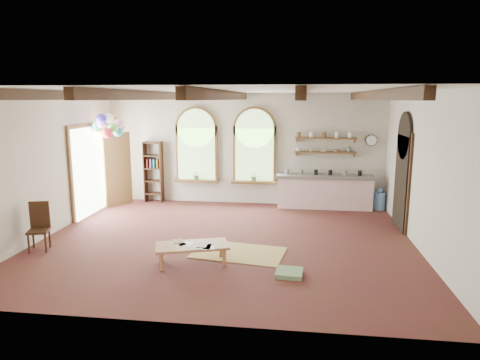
% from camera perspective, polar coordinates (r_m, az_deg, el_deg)
% --- Properties ---
extents(floor, '(8.00, 8.00, 0.00)m').
position_cam_1_polar(floor, '(9.37, -1.95, -8.11)').
color(floor, '#512122').
rests_on(floor, ground).
extents(ceiling_beams, '(6.20, 6.80, 0.18)m').
position_cam_1_polar(ceiling_beams, '(8.87, -2.08, 11.21)').
color(ceiling_beams, '#382112').
rests_on(ceiling_beams, ceiling).
extents(window_left, '(1.30, 0.28, 2.20)m').
position_cam_1_polar(window_left, '(12.58, -5.81, 4.33)').
color(window_left, brown).
rests_on(window_left, floor).
extents(window_right, '(1.30, 0.28, 2.20)m').
position_cam_1_polar(window_right, '(12.31, 1.95, 4.24)').
color(window_right, brown).
rests_on(window_right, floor).
extents(left_doorway, '(0.10, 1.90, 2.50)m').
position_cam_1_polar(left_doorway, '(11.99, -19.51, 1.13)').
color(left_doorway, brown).
rests_on(left_doorway, floor).
extents(right_doorway, '(0.10, 1.30, 2.40)m').
position_cam_1_polar(right_doorway, '(10.73, 20.70, -0.30)').
color(right_doorway, black).
rests_on(right_doorway, floor).
extents(kitchen_counter, '(2.68, 0.62, 0.94)m').
position_cam_1_polar(kitchen_counter, '(12.25, 11.17, -1.47)').
color(kitchen_counter, silver).
rests_on(kitchen_counter, floor).
extents(wall_shelf_lower, '(1.70, 0.24, 0.04)m').
position_cam_1_polar(wall_shelf_lower, '(12.25, 11.30, 3.62)').
color(wall_shelf_lower, brown).
rests_on(wall_shelf_lower, wall_back).
extents(wall_shelf_upper, '(1.70, 0.24, 0.04)m').
position_cam_1_polar(wall_shelf_upper, '(12.21, 11.37, 5.49)').
color(wall_shelf_upper, brown).
rests_on(wall_shelf_upper, wall_back).
extents(wall_clock, '(0.32, 0.04, 0.32)m').
position_cam_1_polar(wall_clock, '(12.43, 17.11, 5.08)').
color(wall_clock, black).
rests_on(wall_clock, wall_back).
extents(bookshelf, '(0.53, 0.32, 1.80)m').
position_cam_1_polar(bookshelf, '(12.94, -11.47, 1.08)').
color(bookshelf, '#382112').
rests_on(bookshelf, floor).
extents(coffee_table, '(1.45, 0.99, 0.38)m').
position_cam_1_polar(coffee_table, '(8.06, -6.39, -8.83)').
color(coffee_table, '#AD7D4F').
rests_on(coffee_table, floor).
extents(side_chair, '(0.49, 0.49, 0.98)m').
position_cam_1_polar(side_chair, '(9.64, -25.19, -6.84)').
color(side_chair, '#382112').
rests_on(side_chair, floor).
extents(floor_mat, '(1.93, 1.36, 0.02)m').
position_cam_1_polar(floor_mat, '(8.66, -0.17, -9.65)').
color(floor_mat, tan).
rests_on(floor_mat, floor).
extents(floor_cushion, '(0.50, 0.50, 0.08)m').
position_cam_1_polar(floor_cushion, '(7.69, 6.58, -12.20)').
color(floor_cushion, '#6A8A5F').
rests_on(floor_cushion, floor).
extents(water_jug_a, '(0.27, 0.27, 0.52)m').
position_cam_1_polar(water_jug_a, '(12.39, 14.82, -2.68)').
color(water_jug_a, '#6194D0').
rests_on(water_jug_a, floor).
extents(water_jug_b, '(0.32, 0.32, 0.61)m').
position_cam_1_polar(water_jug_b, '(12.49, 18.11, -2.57)').
color(water_jug_b, '#6194D0').
rests_on(water_jug_b, floor).
extents(balloon_cluster, '(0.93, 1.01, 1.16)m').
position_cam_1_polar(balloon_cluster, '(11.85, -17.00, 6.94)').
color(balloon_cluster, white).
rests_on(balloon_cluster, floor).
extents(table_book, '(0.27, 0.31, 0.02)m').
position_cam_1_polar(table_book, '(8.20, -8.91, -8.15)').
color(table_book, olive).
rests_on(table_book, coffee_table).
extents(tablet, '(0.18, 0.25, 0.01)m').
position_cam_1_polar(tablet, '(7.97, -5.02, -8.67)').
color(tablet, black).
rests_on(tablet, coffee_table).
extents(potted_plant_left, '(0.27, 0.23, 0.30)m').
position_cam_1_polar(potted_plant_left, '(12.59, -5.85, 0.74)').
color(potted_plant_left, '#598C4C').
rests_on(potted_plant_left, window_left).
extents(potted_plant_right, '(0.27, 0.23, 0.30)m').
position_cam_1_polar(potted_plant_right, '(12.32, 1.88, 0.57)').
color(potted_plant_right, '#598C4C').
rests_on(potted_plant_right, window_right).
extents(shelf_cup_a, '(0.12, 0.10, 0.10)m').
position_cam_1_polar(shelf_cup_a, '(12.21, 7.79, 4.03)').
color(shelf_cup_a, white).
rests_on(shelf_cup_a, wall_shelf_lower).
extents(shelf_cup_b, '(0.10, 0.10, 0.09)m').
position_cam_1_polar(shelf_cup_b, '(12.22, 9.43, 3.98)').
color(shelf_cup_b, beige).
rests_on(shelf_cup_b, wall_shelf_lower).
extents(shelf_bowl_a, '(0.22, 0.22, 0.05)m').
position_cam_1_polar(shelf_bowl_a, '(12.24, 11.07, 3.85)').
color(shelf_bowl_a, beige).
rests_on(shelf_bowl_a, wall_shelf_lower).
extents(shelf_bowl_b, '(0.20, 0.20, 0.06)m').
position_cam_1_polar(shelf_bowl_b, '(12.27, 12.71, 3.82)').
color(shelf_bowl_b, '#8C664C').
rests_on(shelf_bowl_b, wall_shelf_lower).
extents(shelf_vase, '(0.18, 0.18, 0.19)m').
position_cam_1_polar(shelf_vase, '(12.30, 14.34, 4.07)').
color(shelf_vase, slate).
rests_on(shelf_vase, wall_shelf_lower).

